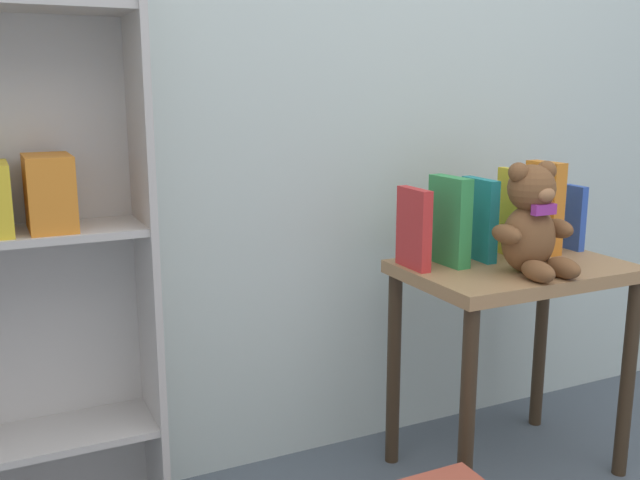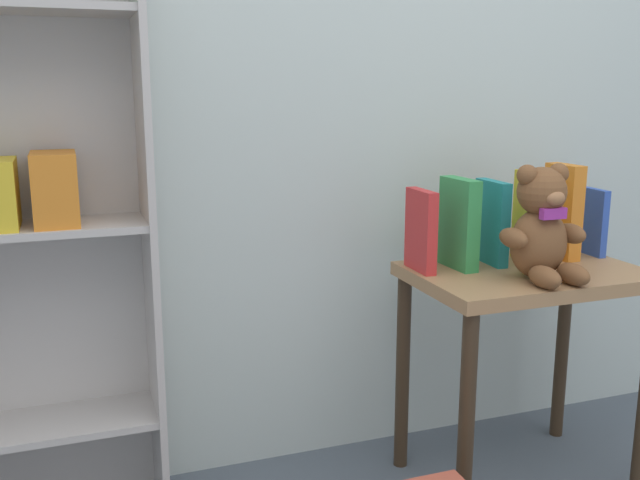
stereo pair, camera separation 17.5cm
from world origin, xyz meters
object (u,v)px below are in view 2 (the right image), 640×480
at_px(teddy_bear, 542,227).
at_px(display_table, 525,307).
at_px(bookshelf_side, 25,186).
at_px(book_standing_orange, 563,212).
at_px(book_standing_yellow, 529,217).
at_px(book_standing_green, 459,223).
at_px(book_standing_blue, 593,222).
at_px(book_standing_red, 420,231).
at_px(book_standing_teal, 492,222).

bearing_deg(teddy_bear, display_table, 71.66).
xyz_separation_m(bookshelf_side, display_table, (1.25, -0.24, -0.36)).
bearing_deg(teddy_bear, book_standing_orange, 40.85).
relative_size(display_table, book_standing_yellow, 2.45).
bearing_deg(book_standing_green, book_standing_blue, -1.75).
bearing_deg(book_standing_yellow, book_standing_green, -179.03).
height_order(book_standing_red, book_standing_green, book_standing_green).
distance_m(book_standing_red, book_standing_orange, 0.45).
bearing_deg(book_standing_orange, book_standing_teal, 173.78).
bearing_deg(book_standing_green, teddy_bear, -53.29).
relative_size(display_table, book_standing_teal, 2.68).
distance_m(book_standing_orange, book_standing_blue, 0.12).
bearing_deg(book_standing_yellow, teddy_bear, -115.36).
bearing_deg(book_standing_yellow, display_table, -123.44).
xyz_separation_m(book_standing_orange, book_standing_blue, (0.11, 0.00, -0.04)).
xyz_separation_m(bookshelf_side, book_standing_blue, (1.53, -0.15, -0.16)).
bearing_deg(book_standing_teal, book_standing_green, -169.96).
relative_size(bookshelf_side, book_standing_green, 6.36).
bearing_deg(teddy_bear, book_standing_teal, 98.09).
xyz_separation_m(display_table, book_standing_orange, (0.17, 0.08, 0.24)).
distance_m(teddy_bear, book_standing_blue, 0.36).
bearing_deg(book_standing_orange, teddy_bear, -141.58).
height_order(book_standing_red, book_standing_teal, book_standing_teal).
bearing_deg(book_standing_red, bookshelf_side, 172.04).
height_order(teddy_bear, book_standing_red, teddy_bear).
bearing_deg(display_table, book_standing_red, 162.24).
xyz_separation_m(bookshelf_side, teddy_bear, (1.22, -0.33, -0.12)).
bearing_deg(book_standing_red, book_standing_teal, 2.56).
bearing_deg(display_table, book_standing_orange, 25.89).
height_order(bookshelf_side, book_standing_green, bookshelf_side).
bearing_deg(display_table, book_standing_teal, 120.15).
bearing_deg(book_standing_red, book_standing_green, -3.01).
height_order(display_table, book_standing_blue, book_standing_blue).
distance_m(display_table, book_standing_green, 0.30).
relative_size(display_table, book_standing_red, 2.85).
bearing_deg(book_standing_teal, book_standing_blue, 0.95).
bearing_deg(display_table, book_standing_blue, 17.01).
height_order(display_table, book_standing_yellow, book_standing_yellow).
relative_size(book_standing_red, book_standing_green, 0.89).
bearing_deg(bookshelf_side, teddy_bear, -15.10).
bearing_deg(display_table, book_standing_yellow, 55.17).
bearing_deg(book_standing_blue, book_standing_orange, -176.52).
relative_size(teddy_bear, book_standing_blue, 1.52).
bearing_deg(bookshelf_side, book_standing_yellow, -6.95).
distance_m(book_standing_red, book_standing_teal, 0.22).
distance_m(book_standing_green, book_standing_blue, 0.45).
bearing_deg(book_standing_teal, display_table, -57.07).
height_order(display_table, teddy_bear, teddy_bear).
bearing_deg(teddy_bear, book_standing_red, 144.44).
relative_size(teddy_bear, book_standing_yellow, 1.16).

